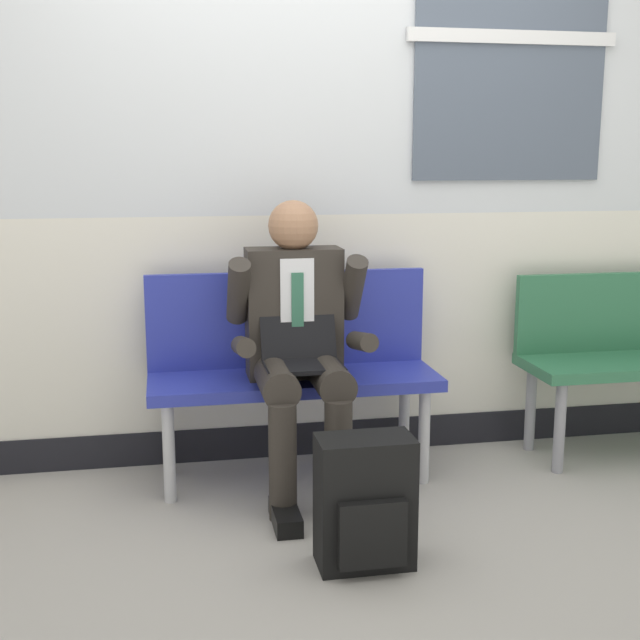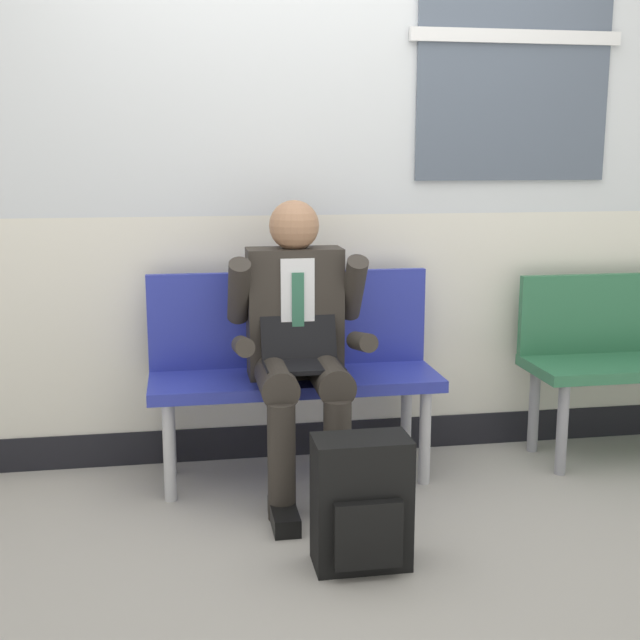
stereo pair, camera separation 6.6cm
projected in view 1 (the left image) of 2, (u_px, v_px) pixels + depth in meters
The scene contains 5 objects.
ground_plane at pixel (350, 518), 3.26m from camera, with size 18.00×18.00×0.00m, color #9E9991.
station_wall at pixel (316, 176), 3.77m from camera, with size 6.23×0.17×2.63m.
bench_with_person at pixel (291, 359), 3.63m from camera, with size 1.24×0.42×0.90m.
person_seated at pixel (299, 342), 3.41m from camera, with size 0.57×0.70×1.22m.
backpack at pixel (365, 504), 2.85m from camera, with size 0.33×0.22×0.46m.
Camera 1 is at (-0.69, -2.97, 1.40)m, focal length 46.54 mm.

